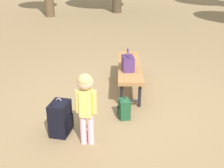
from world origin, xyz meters
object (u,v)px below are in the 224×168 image
Objects in this scene: handbag at (128,62)px; backpack_large at (60,116)px; backpack_small at (124,108)px; child_standing at (86,98)px; park_bench at (130,68)px.

handbag is 1.57m from backpack_large.
backpack_small is (0.80, 0.13, -0.41)m from handbag.
child_standing is at bearing 72.87° from backpack_large.
park_bench is at bearing -175.04° from handbag.
handbag is 1.56m from child_standing.
handbag is 0.39× the size of child_standing.
park_bench is 1.08m from backpack_small.
child_standing reaches higher than park_bench.
backpack_small is at bearing 131.07° from backpack_large.
child_standing is at bearing -21.43° from backpack_small.
park_bench is at bearing 161.57° from backpack_large.
backpack_large is (1.42, -0.58, -0.32)m from handbag.
handbag is at bearing 4.96° from park_bench.
park_bench reaches higher than backpack_small.
handbag is 0.71× the size of backpack_large.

